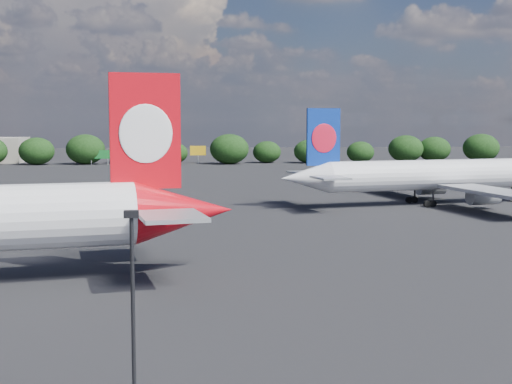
{
  "coord_description": "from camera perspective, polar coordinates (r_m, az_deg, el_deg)",
  "views": [
    {
      "loc": [
        11.2,
        -44.39,
        13.76
      ],
      "look_at": [
        16.0,
        12.0,
        8.0
      ],
      "focal_mm": 50.0,
      "sensor_mm": 36.0,
      "label": 1
    }
  ],
  "objects": [
    {
      "name": "china_southern_airliner",
      "position": [
        118.12,
        13.43,
        1.26
      ],
      "size": [
        47.27,
        45.18,
        15.49
      ],
      "color": "white",
      "rests_on": "ground"
    },
    {
      "name": "apron_lamp_post",
      "position": [
        28.01,
        -9.79,
        -10.72
      ],
      "size": [
        0.55,
        0.3,
        10.38
      ],
      "color": "black",
      "rests_on": "ground"
    },
    {
      "name": "highway_sign",
      "position": [
        222.57,
        -12.41,
        2.94
      ],
      "size": [
        6.0,
        0.3,
        4.5
      ],
      "color": "#156927",
      "rests_on": "ground"
    },
    {
      "name": "billboard_yellow",
      "position": [
        226.6,
        -4.66,
        3.29
      ],
      "size": [
        5.0,
        0.3,
        5.5
      ],
      "color": "gold",
      "rests_on": "ground"
    },
    {
      "name": "horizon_treeline",
      "position": [
        224.68,
        -5.1,
        3.35
      ],
      "size": [
        206.09,
        15.93,
        9.32
      ],
      "color": "black",
      "rests_on": "ground"
    },
    {
      "name": "ground",
      "position": [
        105.88,
        -10.9,
        -1.76
      ],
      "size": [
        500.0,
        500.0,
        0.0
      ],
      "primitive_type": "plane",
      "color": "black",
      "rests_on": "ground"
    }
  ]
}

